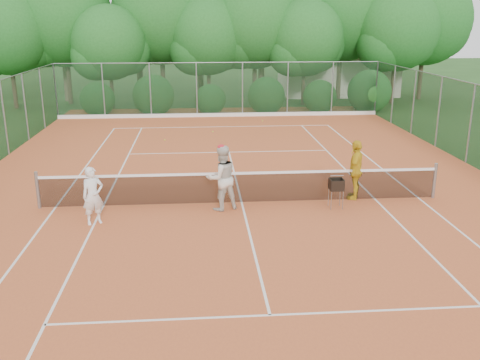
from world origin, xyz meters
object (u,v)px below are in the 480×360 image
object	(u,v)px
player_center_grp	(222,178)
ball_hopper	(336,185)
player_white	(93,196)
player_yellow	(356,170)

from	to	relation	value
player_center_grp	ball_hopper	size ratio (longest dim) A/B	2.20
player_white	player_yellow	world-z (taller)	player_yellow
ball_hopper	player_white	bearing A→B (deg)	-166.03
player_yellow	player_center_grp	bearing A→B (deg)	-55.21
player_white	player_center_grp	bearing A→B (deg)	-13.13
player_yellow	ball_hopper	size ratio (longest dim) A/B	2.09
player_center_grp	player_yellow	world-z (taller)	player_center_grp
player_white	ball_hopper	xyz separation A→B (m)	(6.79, 0.72, -0.09)
ball_hopper	player_center_grp	bearing A→B (deg)	-174.39
player_center_grp	ball_hopper	bearing A→B (deg)	-2.34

